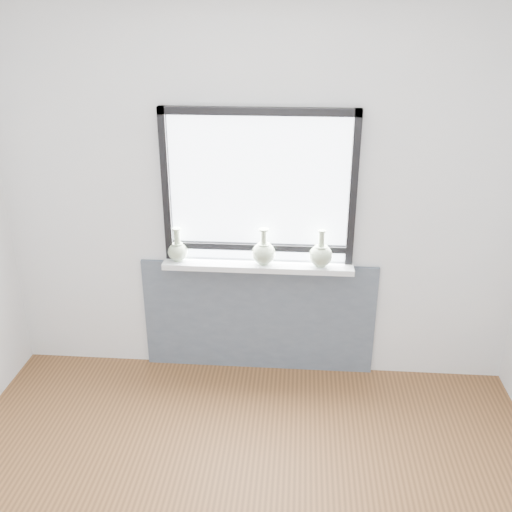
# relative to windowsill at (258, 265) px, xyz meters

# --- Properties ---
(back_wall) EXTENTS (3.60, 0.02, 2.60)m
(back_wall) POSITION_rel_windowsill_xyz_m (0.00, 0.10, 0.42)
(back_wall) COLOR silver
(back_wall) RESTS_ON ground
(apron_panel) EXTENTS (1.70, 0.03, 0.86)m
(apron_panel) POSITION_rel_windowsill_xyz_m (0.00, 0.07, -0.45)
(apron_panel) COLOR #525C6C
(apron_panel) RESTS_ON ground
(windowsill) EXTENTS (1.32, 0.18, 0.04)m
(windowsill) POSITION_rel_windowsill_xyz_m (0.00, 0.00, 0.00)
(windowsill) COLOR silver
(windowsill) RESTS_ON apron_panel
(window) EXTENTS (1.30, 0.06, 1.05)m
(window) POSITION_rel_windowsill_xyz_m (0.00, 0.06, 0.56)
(window) COLOR black
(window) RESTS_ON windowsill
(vase_a) EXTENTS (0.14, 0.14, 0.24)m
(vase_a) POSITION_rel_windowsill_xyz_m (-0.56, 0.00, 0.10)
(vase_a) COLOR #A2B792
(vase_a) RESTS_ON windowsill
(vase_b) EXTENTS (0.16, 0.16, 0.26)m
(vase_b) POSITION_rel_windowsill_xyz_m (0.04, -0.01, 0.10)
(vase_b) COLOR #A2B792
(vase_b) RESTS_ON windowsill
(vase_c) EXTENTS (0.16, 0.16, 0.26)m
(vase_c) POSITION_rel_windowsill_xyz_m (0.43, -0.01, 0.10)
(vase_c) COLOR #A2B792
(vase_c) RESTS_ON windowsill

